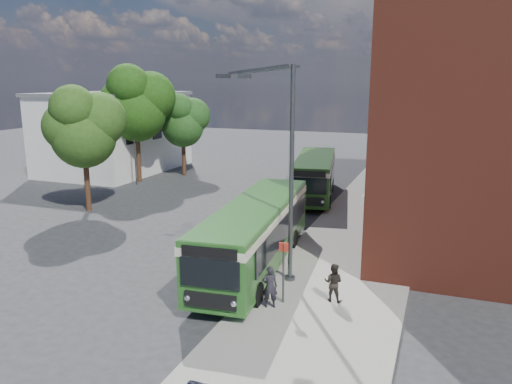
% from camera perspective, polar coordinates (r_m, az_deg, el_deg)
% --- Properties ---
extents(ground, '(120.00, 120.00, 0.00)m').
position_cam_1_polar(ground, '(25.09, -6.28, -6.97)').
color(ground, '#2C2C2E').
rests_on(ground, ground).
extents(pavement, '(6.00, 48.00, 0.15)m').
position_cam_1_polar(pavement, '(30.42, 12.66, -3.53)').
color(pavement, gray).
rests_on(pavement, ground).
extents(kerb_line, '(0.12, 48.00, 0.01)m').
position_cam_1_polar(kerb_line, '(30.97, 7.06, -3.15)').
color(kerb_line, beige).
rests_on(kerb_line, ground).
extents(brick_office, '(12.10, 26.00, 14.20)m').
position_cam_1_polar(brick_office, '(33.18, 26.47, 8.90)').
color(brick_office, maroon).
rests_on(brick_office, ground).
extents(white_building, '(9.40, 13.40, 7.30)m').
position_cam_1_polar(white_building, '(48.75, -15.81, 6.63)').
color(white_building, silver).
rests_on(white_building, ground).
extents(flagpole, '(0.95, 0.10, 9.00)m').
position_cam_1_polar(flagpole, '(41.37, -13.78, 7.52)').
color(flagpole, '#3B3E40').
rests_on(flagpole, ground).
extents(street_lamp, '(2.96, 2.38, 9.00)m').
position_cam_1_polar(street_lamp, '(20.26, 3.09, 2.39)').
color(street_lamp, '#3B3E40').
rests_on(street_lamp, ground).
extents(bus_stop_sign, '(0.35, 0.08, 2.52)m').
position_cam_1_polar(bus_stop_sign, '(18.91, 3.15, -8.73)').
color(bus_stop_sign, '#3B3E40').
rests_on(bus_stop_sign, ground).
extents(bus_front, '(3.59, 11.90, 3.02)m').
position_cam_1_polar(bus_front, '(22.55, -0.07, -4.26)').
color(bus_front, '#285C20').
rests_on(bus_front, ground).
extents(bus_rear, '(4.38, 10.71, 3.02)m').
position_cam_1_polar(bus_rear, '(36.36, 6.73, 2.18)').
color(bus_rear, '#244F19').
rests_on(bus_rear, ground).
extents(pedestrian_a, '(0.70, 0.60, 1.61)m').
position_cam_1_polar(pedestrian_a, '(18.73, 1.59, -10.76)').
color(pedestrian_a, black).
rests_on(pedestrian_a, pavement).
extents(pedestrian_b, '(0.75, 0.60, 1.49)m').
position_cam_1_polar(pedestrian_b, '(19.46, 8.83, -10.18)').
color(pedestrian_b, black).
rests_on(pedestrian_b, pavement).
extents(tree_left, '(4.83, 4.59, 8.15)m').
position_cam_1_polar(tree_left, '(33.75, -19.15, 7.10)').
color(tree_left, '#3D2416').
rests_on(tree_left, ground).
extents(tree_mid, '(5.74, 5.46, 9.69)m').
position_cam_1_polar(tree_mid, '(42.55, -13.54, 9.88)').
color(tree_mid, '#3D2416').
rests_on(tree_mid, ground).
extents(tree_right, '(4.33, 4.11, 7.31)m').
position_cam_1_polar(tree_right, '(44.86, -8.35, 8.14)').
color(tree_right, '#3D2416').
rests_on(tree_right, ground).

